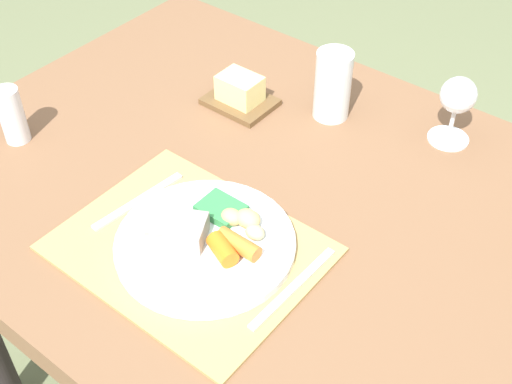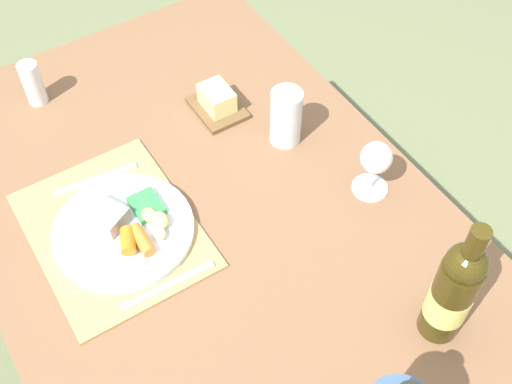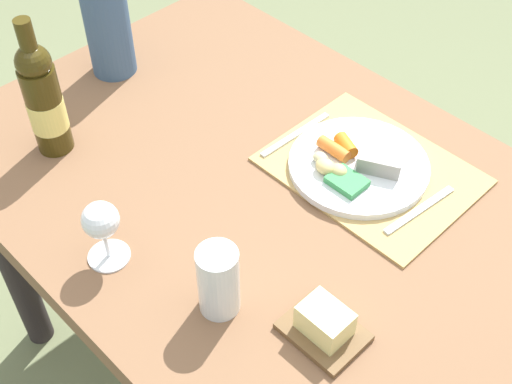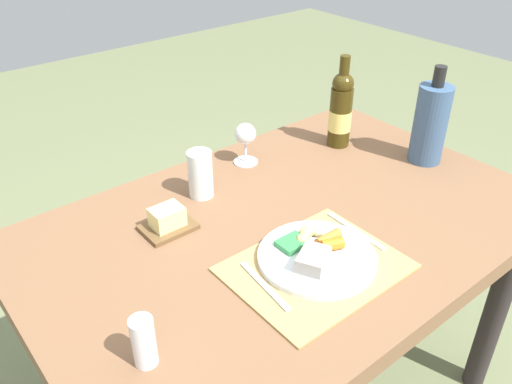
% 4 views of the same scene
% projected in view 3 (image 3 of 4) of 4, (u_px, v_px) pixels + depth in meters
% --- Properties ---
extents(dining_table, '(1.36, 0.88, 0.76)m').
position_uv_depth(dining_table, '(277.00, 228.00, 1.39)').
color(dining_table, brown).
rests_on(dining_table, ground_plane).
extents(placemat, '(0.39, 0.30, 0.01)m').
position_uv_depth(placemat, '(371.00, 170.00, 1.37)').
color(placemat, tan).
rests_on(placemat, dining_table).
extents(dinner_plate, '(0.28, 0.28, 0.05)m').
position_uv_depth(dinner_plate, '(358.00, 164.00, 1.36)').
color(dinner_plate, white).
rests_on(dinner_plate, placemat).
extents(fork, '(0.03, 0.18, 0.00)m').
position_uv_depth(fork, '(419.00, 210.00, 1.29)').
color(fork, silver).
rests_on(fork, placemat).
extents(knife, '(0.02, 0.19, 0.00)m').
position_uv_depth(knife, '(296.00, 135.00, 1.43)').
color(knife, silver).
rests_on(knife, placemat).
extents(butter_dish, '(0.13, 0.10, 0.06)m').
position_uv_depth(butter_dish, '(324.00, 325.00, 1.09)').
color(butter_dish, brown).
rests_on(butter_dish, dining_table).
extents(wine_bottle, '(0.07, 0.07, 0.30)m').
position_uv_depth(wine_bottle, '(44.00, 99.00, 1.33)').
color(wine_bottle, '#3A2F0D').
rests_on(wine_bottle, dining_table).
extents(wine_glass, '(0.08, 0.08, 0.13)m').
position_uv_depth(wine_glass, '(101.00, 223.00, 1.16)').
color(wine_glass, white).
rests_on(wine_glass, dining_table).
extents(water_tumbler, '(0.07, 0.07, 0.14)m').
position_uv_depth(water_tumbler, '(219.00, 284.00, 1.11)').
color(water_tumbler, silver).
rests_on(water_tumbler, dining_table).
extents(cooler_bottle, '(0.10, 0.10, 0.30)m').
position_uv_depth(cooler_bottle, '(107.00, 22.00, 1.51)').
color(cooler_bottle, '#3B587B').
rests_on(cooler_bottle, dining_table).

